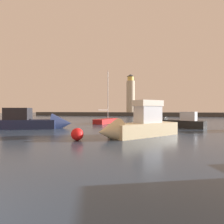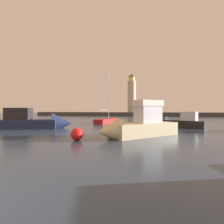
# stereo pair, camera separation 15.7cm
# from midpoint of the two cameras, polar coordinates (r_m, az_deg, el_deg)

# --- Properties ---
(ground_plane) EXTENTS (220.00, 220.00, 0.00)m
(ground_plane) POSITION_cam_midpoint_polar(r_m,az_deg,el_deg) (37.04, 5.58, -3.18)
(ground_plane) COLOR #2D3D51
(breakwater) EXTENTS (92.69, 4.23, 1.53)m
(breakwater) POSITION_cam_midpoint_polar(r_m,az_deg,el_deg) (71.74, 9.42, -0.71)
(breakwater) COLOR #423F3D
(breakwater) RESTS_ON ground_plane
(lighthouse) EXTENTS (3.34, 3.34, 15.57)m
(lighthouse) POSITION_cam_midpoint_polar(r_m,az_deg,el_deg) (72.36, 6.49, 5.76)
(lighthouse) COLOR beige
(lighthouse) RESTS_ON breakwater
(motorboat_0) EXTENTS (7.56, 7.74, 3.84)m
(motorboat_0) POSITION_cam_midpoint_polar(r_m,az_deg,el_deg) (16.62, 8.42, -4.42)
(motorboat_0) COLOR beige
(motorboat_0) RESTS_ON ground_plane
(motorboat_2) EXTENTS (9.65, 5.88, 3.48)m
(motorboat_2) POSITION_cam_midpoint_polar(r_m,az_deg,el_deg) (25.75, -22.44, -2.95)
(motorboat_2) COLOR #1E284C
(motorboat_2) RESTS_ON ground_plane
(motorboat_3) EXTENTS (7.24, 5.10, 2.64)m
(motorboat_3) POSITION_cam_midpoint_polar(r_m,az_deg,el_deg) (27.16, 20.53, -3.19)
(motorboat_3) COLOR black
(motorboat_3) RESTS_ON ground_plane
(sailboat_moored) EXTENTS (3.38, 6.82, 9.97)m
(sailboat_moored) POSITION_cam_midpoint_polar(r_m,az_deg,el_deg) (32.97, -1.50, -2.82)
(sailboat_moored) COLOR #B21E1E
(sailboat_moored) RESTS_ON ground_plane
(mooring_buoy) EXTENTS (1.02, 1.02, 1.02)m
(mooring_buoy) POSITION_cam_midpoint_polar(r_m,az_deg,el_deg) (14.73, -11.02, -7.08)
(mooring_buoy) COLOR red
(mooring_buoy) RESTS_ON ground_plane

